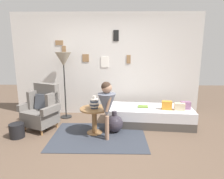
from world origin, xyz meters
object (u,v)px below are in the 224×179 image
(side_table, at_px, (94,115))
(person_child, at_px, (107,103))
(magazine_basket, at_px, (17,131))
(book_on_daybed, at_px, (143,107))
(vase_striped, at_px, (94,103))
(floor_lamp, at_px, (64,62))
(demijohn_near, at_px, (114,123))
(armchair, at_px, (42,109))
(daybed, at_px, (149,116))

(side_table, bearing_deg, person_child, -43.66)
(person_child, relative_size, magazine_basket, 4.01)
(book_on_daybed, bearing_deg, vase_striped, -152.55)
(floor_lamp, relative_size, book_on_daybed, 7.40)
(floor_lamp, bearing_deg, magazine_basket, -120.03)
(person_child, distance_m, demijohn_near, 0.64)
(floor_lamp, relative_size, magazine_basket, 5.82)
(armchair, xyz_separation_m, demijohn_near, (1.56, -0.17, -0.25))
(floor_lamp, xyz_separation_m, book_on_daybed, (1.88, -0.41, -0.98))
(side_table, distance_m, book_on_daybed, 1.18)
(book_on_daybed, bearing_deg, armchair, -172.69)
(armchair, xyz_separation_m, magazine_basket, (-0.35, -0.47, -0.30))
(side_table, bearing_deg, vase_striped, -53.22)
(demijohn_near, bearing_deg, daybed, 29.25)
(book_on_daybed, height_order, demijohn_near, demijohn_near)
(daybed, height_order, magazine_basket, daybed)
(side_table, distance_m, floor_lamp, 1.61)
(daybed, distance_m, demijohn_near, 0.92)
(side_table, xyz_separation_m, floor_lamp, (-0.83, 0.94, 1.01))
(armchair, bearing_deg, person_child, -19.63)
(floor_lamp, distance_m, book_on_daybed, 2.16)
(vase_striped, height_order, floor_lamp, floor_lamp)
(armchair, distance_m, daybed, 2.39)
(floor_lamp, relative_size, person_child, 1.45)
(floor_lamp, height_order, magazine_basket, floor_lamp)
(armchair, xyz_separation_m, side_table, (1.15, -0.25, -0.05))
(demijohn_near, bearing_deg, book_on_daybed, 35.21)
(vase_striped, relative_size, floor_lamp, 0.16)
(floor_lamp, height_order, person_child, floor_lamp)
(armchair, bearing_deg, floor_lamp, 64.60)
(daybed, height_order, demijohn_near, demijohn_near)
(floor_lamp, bearing_deg, person_child, -47.67)
(armchair, height_order, floor_lamp, floor_lamp)
(book_on_daybed, xyz_separation_m, demijohn_near, (-0.65, -0.46, -0.23))
(demijohn_near, bearing_deg, side_table, -169.20)
(book_on_daybed, height_order, magazine_basket, book_on_daybed)
(magazine_basket, bearing_deg, book_on_daybed, 16.52)
(floor_lamp, distance_m, person_child, 1.76)
(floor_lamp, bearing_deg, armchair, -115.40)
(vase_striped, bearing_deg, book_on_daybed, 27.45)
(daybed, bearing_deg, person_child, -140.32)
(magazine_basket, bearing_deg, armchair, 53.93)
(armchair, xyz_separation_m, floor_lamp, (0.33, 0.69, 0.96))
(armchair, xyz_separation_m, book_on_daybed, (2.21, 0.28, -0.02))
(side_table, distance_m, vase_striped, 0.26)
(person_child, bearing_deg, floor_lamp, 132.33)
(book_on_daybed, distance_m, demijohn_near, 0.83)
(vase_striped, distance_m, person_child, 0.36)
(vase_striped, xyz_separation_m, demijohn_near, (0.40, 0.09, -0.46))
(person_child, bearing_deg, daybed, 39.68)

